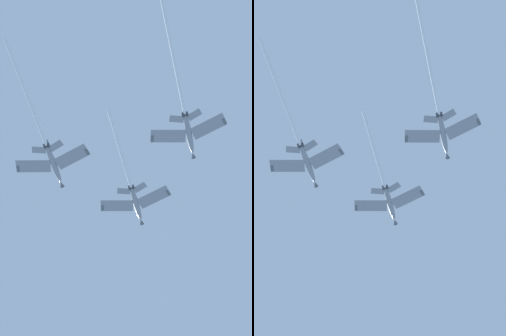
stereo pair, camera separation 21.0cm
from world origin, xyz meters
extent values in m
ellipsoid|color=gray|center=(7.69, 12.86, 132.57)|extent=(10.96, 7.83, 4.02)
cone|color=#595E60|center=(13.18, 16.38, 134.07)|extent=(2.19, 2.00, 1.53)
ellipsoid|color=black|center=(9.30, 13.89, 133.62)|extent=(3.01, 2.43, 1.51)
cube|color=gray|center=(4.19, 16.91, 132.29)|extent=(8.99, 8.76, 1.00)
cube|color=#595E60|center=(1.70, 20.18, 132.34)|extent=(1.73, 1.78, 0.52)
cube|color=gray|center=(9.92, 7.99, 132.29)|extent=(6.25, 9.66, 1.00)
cube|color=#595E60|center=(11.86, 4.37, 132.34)|extent=(1.91, 1.23, 0.52)
cube|color=gray|center=(2.36, 12.14, 131.45)|extent=(3.92, 3.66, 0.56)
cube|color=gray|center=(4.82, 8.30, 131.45)|extent=(2.65, 3.94, 0.56)
cube|color=#595E60|center=(3.49, 10.16, 132.86)|extent=(2.59, 1.75, 3.27)
cylinder|color=#38383D|center=(2.71, 10.19, 131.17)|extent=(1.40, 1.30, 1.00)
cylinder|color=#38383D|center=(3.20, 9.43, 131.17)|extent=(1.40, 1.30, 1.00)
cylinder|color=white|center=(-6.97, 3.44, 128.46)|extent=(20.13, 13.35, 6.17)
ellipsoid|color=gray|center=(-17.21, 18.08, 128.30)|extent=(10.98, 7.80, 3.97)
cone|color=#595E60|center=(-11.70, 21.59, 129.77)|extent=(2.18, 1.99, 1.52)
ellipsoid|color=black|center=(-15.59, 19.11, 129.34)|extent=(3.01, 2.42, 1.49)
cube|color=gray|center=(-20.70, 22.14, 128.02)|extent=(8.98, 8.77, 0.99)
cube|color=#595E60|center=(-23.17, 25.43, 128.07)|extent=(1.73, 1.77, 0.51)
cube|color=gray|center=(-15.00, 13.20, 128.02)|extent=(6.23, 9.66, 0.99)
cube|color=#595E60|center=(-13.07, 9.57, 128.07)|extent=(1.91, 1.23, 0.51)
cube|color=gray|center=(-22.55, 17.38, 127.20)|extent=(3.92, 3.67, 0.55)
cube|color=gray|center=(-20.10, 13.53, 127.20)|extent=(2.64, 3.93, 0.55)
cube|color=#595E60|center=(-21.42, 15.40, 128.61)|extent=(2.59, 1.74, 3.26)
cylinder|color=#38383D|center=(-22.20, 15.43, 126.92)|extent=(1.40, 1.29, 1.00)
cylinder|color=#38383D|center=(-21.72, 14.67, 126.92)|extent=(1.40, 1.29, 1.00)
cylinder|color=white|center=(-33.88, 7.45, 123.74)|extent=(24.12, 15.79, 7.10)
ellipsoid|color=gray|center=(2.86, -11.84, 128.47)|extent=(10.95, 7.85, 4.05)
cone|color=#595E60|center=(8.34, -8.30, 129.99)|extent=(2.19, 2.00, 1.53)
ellipsoid|color=black|center=(4.46, -10.80, 129.53)|extent=(3.00, 2.43, 1.51)
cube|color=gray|center=(-0.65, -7.79, 128.19)|extent=(8.99, 8.75, 1.01)
cube|color=#595E60|center=(-3.15, -4.52, 128.24)|extent=(1.73, 1.78, 0.53)
cube|color=gray|center=(5.10, -16.70, 128.19)|extent=(6.27, 9.66, 1.01)
cube|color=#595E60|center=(7.05, -20.32, 128.24)|extent=(1.91, 1.24, 0.53)
cube|color=gray|center=(-2.47, -12.56, 127.33)|extent=(3.92, 3.66, 0.56)
cube|color=gray|center=(0.00, -16.39, 127.33)|extent=(2.65, 3.94, 0.56)
cube|color=#595E60|center=(-1.34, -14.54, 128.74)|extent=(2.60, 1.76, 3.27)
cylinder|color=#38383D|center=(-2.11, -14.51, 127.05)|extent=(1.40, 1.30, 1.01)
cylinder|color=#38383D|center=(-1.63, -15.26, 127.05)|extent=(1.40, 1.30, 1.01)
cylinder|color=white|center=(-14.54, -23.07, 123.54)|extent=(25.57, 16.88, 7.68)
camera|label=1|loc=(-33.68, -27.25, 1.81)|focal=54.82mm
camera|label=2|loc=(-33.83, -27.11, 1.81)|focal=54.82mm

